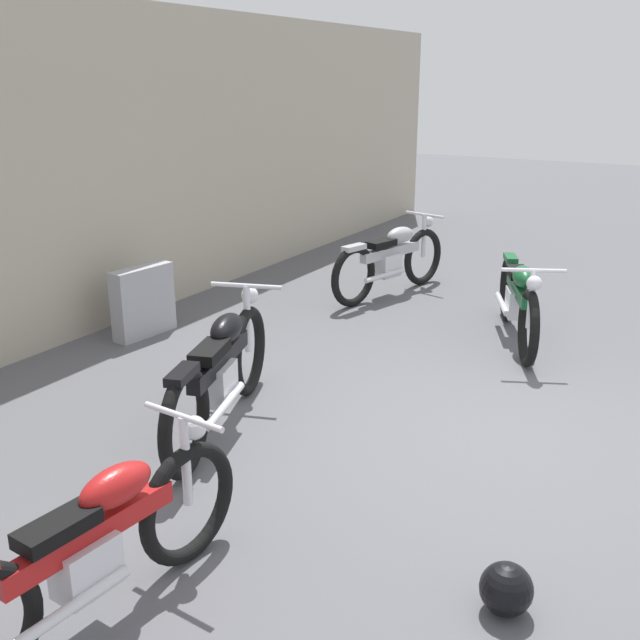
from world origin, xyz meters
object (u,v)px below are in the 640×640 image
(motorcycle_black, at_px, (221,371))
(motorcycle_silver, at_px, (391,259))
(helmet, at_px, (506,589))
(stone_marker, at_px, (143,302))
(motorcycle_green, at_px, (518,299))
(motorcycle_red, at_px, (96,548))

(motorcycle_black, relative_size, motorcycle_silver, 1.02)
(helmet, bearing_deg, stone_marker, 63.15)
(motorcycle_green, relative_size, motorcycle_red, 0.97)
(motorcycle_red, distance_m, motorcycle_silver, 6.26)
(stone_marker, relative_size, motorcycle_silver, 0.36)
(motorcycle_red, xyz_separation_m, motorcycle_silver, (6.14, 1.25, 0.02))
(stone_marker, distance_m, motorcycle_red, 4.46)
(stone_marker, bearing_deg, motorcycle_red, -140.11)
(motorcycle_black, bearing_deg, motorcycle_green, -42.04)
(stone_marker, relative_size, motorcycle_black, 0.35)
(motorcycle_green, bearing_deg, motorcycle_silver, -140.76)
(helmet, bearing_deg, motorcycle_black, 69.00)
(motorcycle_green, height_order, motorcycle_red, motorcycle_green)
(stone_marker, distance_m, motorcycle_green, 3.91)
(helmet, bearing_deg, motorcycle_green, 15.29)
(motorcycle_silver, bearing_deg, motorcycle_red, -154.45)
(stone_marker, xyz_separation_m, motorcycle_black, (-1.35, -2.06, 0.10))
(stone_marker, relative_size, helmet, 2.69)
(helmet, xyz_separation_m, motorcycle_black, (0.98, 2.54, 0.34))
(motorcycle_green, bearing_deg, stone_marker, -86.95)
(helmet, xyz_separation_m, motorcycle_green, (4.12, 1.13, 0.32))
(stone_marker, xyz_separation_m, motorcycle_silver, (2.72, -1.61, 0.08))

